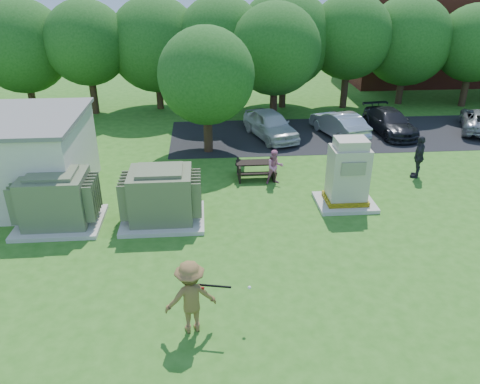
{
  "coord_description": "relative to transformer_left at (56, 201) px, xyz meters",
  "views": [
    {
      "loc": [
        -1.16,
        -10.73,
        8.51
      ],
      "look_at": [
        0.0,
        4.0,
        1.3
      ],
      "focal_mm": 35.0,
      "sensor_mm": 36.0,
      "label": 1
    }
  ],
  "objects": [
    {
      "name": "batter",
      "position": [
        4.84,
        -5.82,
        0.05
      ],
      "size": [
        1.45,
        1.02,
        2.04
      ],
      "primitive_type": "imported",
      "rotation": [
        0.0,
        0.0,
        3.36
      ],
      "color": "brown",
      "rests_on": "ground"
    },
    {
      "name": "car_white",
      "position": [
        8.89,
        8.82,
        -0.23
      ],
      "size": [
        2.97,
        4.64,
        1.47
      ],
      "primitive_type": "imported",
      "rotation": [
        0.0,
        0.0,
        0.31
      ],
      "color": "silver",
      "rests_on": "ground"
    },
    {
      "name": "tree_row",
      "position": [
        8.25,
        14.0,
        3.18
      ],
      "size": [
        41.3,
        13.3,
        7.3
      ],
      "color": "#47301E",
      "rests_on": "ground"
    },
    {
      "name": "car_dark",
      "position": [
        15.6,
        9.03,
        -0.33
      ],
      "size": [
        2.19,
        4.55,
        1.28
      ],
      "primitive_type": "imported",
      "rotation": [
        0.0,
        0.0,
        0.09
      ],
      "color": "black",
      "rests_on": "ground"
    },
    {
      "name": "generator_cabinet",
      "position": [
        10.74,
        0.74,
        0.22
      ],
      "size": [
        2.23,
        1.83,
        2.72
      ],
      "color": "beige",
      "rests_on": "ground"
    },
    {
      "name": "car_silver_a",
      "position": [
        12.66,
        8.79,
        -0.29
      ],
      "size": [
        2.57,
        4.37,
        1.36
      ],
      "primitive_type": "imported",
      "rotation": [
        0.0,
        0.0,
        3.43
      ],
      "color": "silver",
      "rests_on": "ground"
    },
    {
      "name": "batting_equipment",
      "position": [
        5.52,
        -5.8,
        0.32
      ],
      "size": [
        1.41,
        0.36,
        0.33
      ],
      "color": "black",
      "rests_on": "ground"
    },
    {
      "name": "picnic_table",
      "position": [
        7.52,
        3.59,
        -0.51
      ],
      "size": [
        1.72,
        1.29,
        0.74
      ],
      "color": "black",
      "rests_on": "ground"
    },
    {
      "name": "transformer_left",
      "position": [
        0.0,
        0.0,
        0.0
      ],
      "size": [
        3.0,
        2.4,
        2.07
      ],
      "color": "beige",
      "rests_on": "ground"
    },
    {
      "name": "ground",
      "position": [
        6.5,
        -4.5,
        -0.97
      ],
      "size": [
        120.0,
        120.0,
        0.0
      ],
      "primitive_type": "plane",
      "color": "#2D6619",
      "rests_on": "ground"
    },
    {
      "name": "person_walking_right",
      "position": [
        14.63,
        3.11,
        -0.02
      ],
      "size": [
        0.97,
        1.19,
        1.9
      ],
      "primitive_type": "imported",
      "rotation": [
        0.0,
        0.0,
        4.17
      ],
      "color": "#27262C",
      "rests_on": "ground"
    },
    {
      "name": "parking_strip",
      "position": [
        13.5,
        9.0,
        -0.96
      ],
      "size": [
        20.0,
        6.0,
        0.01
      ],
      "primitive_type": "cube",
      "color": "#232326",
      "rests_on": "ground"
    },
    {
      "name": "brick_building",
      "position": [
        24.5,
        22.5,
        3.03
      ],
      "size": [
        15.0,
        8.0,
        8.0
      ],
      "primitive_type": "cube",
      "color": "maroon",
      "rests_on": "ground"
    },
    {
      "name": "transformer_right",
      "position": [
        3.7,
        0.0,
        0.0
      ],
      "size": [
        3.0,
        2.4,
        2.07
      ],
      "color": "beige",
      "rests_on": "ground"
    },
    {
      "name": "person_at_picnic",
      "position": [
        8.26,
        2.91,
        -0.21
      ],
      "size": [
        0.81,
        0.67,
        1.51
      ],
      "primitive_type": "imported",
      "rotation": [
        0.0,
        0.0,
        0.14
      ],
      "color": "#CA6B96",
      "rests_on": "ground"
    }
  ]
}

